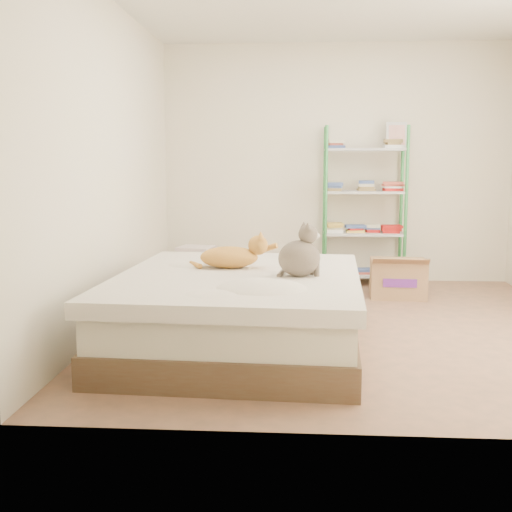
# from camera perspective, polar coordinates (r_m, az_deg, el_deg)

# --- Properties ---
(room) EXTENTS (3.81, 4.21, 2.61)m
(room) POSITION_cam_1_polar(r_m,az_deg,el_deg) (5.11, 8.42, 8.04)
(room) COLOR #A57454
(room) RESTS_ON ground
(bed) EXTENTS (1.79, 2.19, 0.54)m
(bed) POSITION_cam_1_polar(r_m,az_deg,el_deg) (4.60, -1.50, -4.87)
(bed) COLOR #523724
(bed) RESTS_ON ground
(orange_cat) EXTENTS (0.53, 0.30, 0.21)m
(orange_cat) POSITION_cam_1_polar(r_m,az_deg,el_deg) (4.77, -2.41, 0.15)
(orange_cat) COLOR #C67C2A
(orange_cat) RESTS_ON bed
(grey_cat) EXTENTS (0.39, 0.36, 0.36)m
(grey_cat) POSITION_cam_1_polar(r_m,az_deg,el_deg) (4.42, 3.87, 0.51)
(grey_cat) COLOR gray
(grey_cat) RESTS_ON bed
(shelf_unit) EXTENTS (0.88, 0.36, 1.74)m
(shelf_unit) POSITION_cam_1_polar(r_m,az_deg,el_deg) (7.03, 9.64, 4.37)
(shelf_unit) COLOR #37904A
(shelf_unit) RESTS_ON ground
(cardboard_box) EXTENTS (0.56, 0.54, 0.43)m
(cardboard_box) POSITION_cam_1_polar(r_m,az_deg,el_deg) (6.46, 12.51, -1.94)
(cardboard_box) COLOR tan
(cardboard_box) RESTS_ON ground
(white_bin) EXTENTS (0.42, 0.38, 0.41)m
(white_bin) POSITION_cam_1_polar(r_m,az_deg,el_deg) (6.99, -5.34, -0.81)
(white_bin) COLOR silver
(white_bin) RESTS_ON ground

